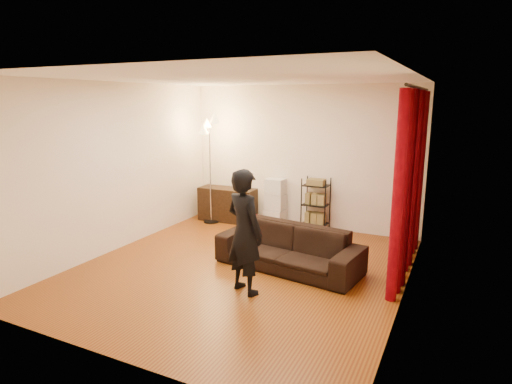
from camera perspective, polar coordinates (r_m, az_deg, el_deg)
The scene contains 14 objects.
floor at distance 6.36m, azimuth -2.03°, elevation -10.17°, with size 5.00×5.00×0.00m, color brown.
ceiling at distance 5.89m, azimuth -2.23°, elevation 14.92°, with size 5.00×5.00×0.00m, color white.
wall_back at distance 8.24m, azimuth 6.10°, elevation 4.66°, with size 5.00×5.00×0.00m, color #F5E6CF.
wall_front at distance 4.01m, azimuth -19.23°, elevation -3.95°, with size 5.00×5.00×0.00m, color #F5E6CF.
wall_left at distance 7.30m, azimuth -17.93°, elevation 3.17°, with size 5.00×5.00×0.00m, color #F5E6CF.
wall_right at distance 5.32m, azimuth 19.78°, elevation -0.11°, with size 5.00×5.00×0.00m, color #F5E6CF.
curtain_rod at distance 6.35m, azimuth 20.87°, elevation 12.87°, with size 0.04×0.04×2.65m, color black.
curtain at distance 6.45m, azimuth 19.83°, elevation 1.24°, with size 0.22×2.65×2.55m, color maroon, non-canonical shape.
sofa at distance 6.29m, azimuth 4.37°, elevation -7.45°, with size 2.11×0.83×0.62m, color black.
person at distance 5.38m, azimuth -1.54°, elevation -5.32°, with size 0.58×0.38×1.60m, color black.
media_cabinet at distance 8.71m, azimuth -3.81°, elevation -1.66°, with size 1.16×0.44×0.68m, color black.
storage_boxes at distance 8.40m, azimuth 2.54°, elevation -1.31°, with size 0.37×0.30×0.92m, color silver, non-canonical shape.
wire_shelf at distance 8.07m, azimuth 7.96°, elevation -1.67°, with size 0.46×0.32×1.01m, color black, non-canonical shape.
floor_lamp at distance 8.49m, azimuth -6.12°, elevation 2.79°, with size 0.38×0.38×2.09m, color silver, non-canonical shape.
Camera 1 is at (2.77, -5.19, 2.41)m, focal length 30.00 mm.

